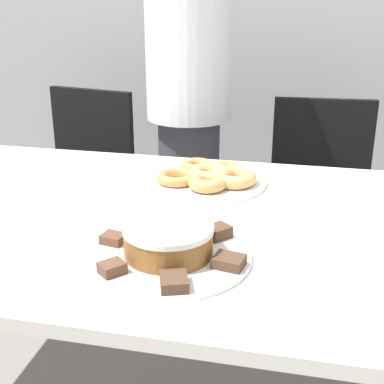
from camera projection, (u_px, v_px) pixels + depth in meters
name	position (u px, v px, depth m)	size (l,w,h in m)	color
table	(161.00, 243.00, 1.35)	(1.86, 0.96, 0.75)	silver
person_standing	(189.00, 98.00, 1.99)	(0.31, 0.31, 1.67)	#383842
office_chair_left	(78.00, 201.00, 2.32)	(0.52, 0.52, 0.87)	black
office_chair_right	(319.00, 222.00, 2.11)	(0.47, 0.47, 0.87)	black
plate_cake	(169.00, 256.00, 1.11)	(0.34, 0.34, 0.01)	white
plate_donuts	(209.00, 181.00, 1.53)	(0.33, 0.33, 0.01)	white
frosted_cake	(168.00, 240.00, 1.09)	(0.19, 0.19, 0.06)	brown
lamington_0	(112.00, 268.00, 1.03)	(0.06, 0.06, 0.02)	brown
lamington_1	(174.00, 282.00, 0.98)	(0.07, 0.07, 0.02)	#513828
lamington_2	(229.00, 261.00, 1.05)	(0.07, 0.06, 0.02)	#513828
lamington_3	(218.00, 232.00, 1.17)	(0.07, 0.07, 0.03)	#513828
lamington_4	(164.00, 222.00, 1.22)	(0.07, 0.07, 0.03)	#513828
lamington_5	(113.00, 238.00, 1.15)	(0.06, 0.05, 0.02)	brown
donut_0	(209.00, 174.00, 1.52)	(0.12, 0.12, 0.04)	#E5AD66
donut_1	(224.00, 170.00, 1.56)	(0.11, 0.11, 0.03)	#C68447
donut_2	(197.00, 167.00, 1.59)	(0.11, 0.11, 0.03)	#D18E4C
donut_3	(176.00, 177.00, 1.51)	(0.12, 0.12, 0.03)	#D18E4C
donut_4	(207.00, 183.00, 1.46)	(0.11, 0.11, 0.04)	tan
donut_5	(233.00, 177.00, 1.49)	(0.13, 0.13, 0.04)	#E5AD66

